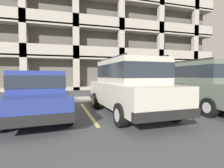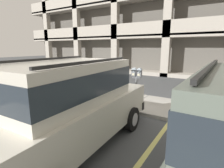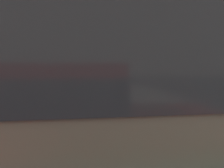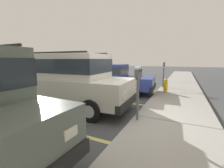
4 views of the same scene
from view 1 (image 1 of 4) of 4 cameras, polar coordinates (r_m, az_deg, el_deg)
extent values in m
cube|color=#444749|center=(8.84, 0.19, -6.71)|extent=(80.00, 80.00, 0.10)
cube|color=#9E9B93|center=(10.06, -1.91, -4.91)|extent=(40.00, 2.20, 0.12)
cube|color=#606060|center=(9.86, -25.14, -4.97)|extent=(0.03, 2.16, 0.00)
cube|color=#606060|center=(10.05, -1.91, -4.56)|extent=(0.03, 2.16, 0.00)
cube|color=#606060|center=(11.70, 17.47, -3.65)|extent=(0.03, 2.16, 0.00)
cube|color=#606060|center=(14.30, 30.94, -2.77)|extent=(0.03, 2.16, 0.00)
cube|color=#DBD16B|center=(7.40, -32.62, -8.61)|extent=(0.12, 4.80, 0.01)
cube|color=#DBD16B|center=(7.16, -8.38, -8.56)|extent=(0.12, 4.80, 0.01)
cube|color=#DBD16B|center=(8.14, 13.44, -7.23)|extent=(0.12, 4.80, 0.01)
cube|color=#DBD16B|center=(9.98, 28.81, -5.65)|extent=(0.12, 4.80, 0.01)
cube|color=beige|center=(6.45, 5.43, -3.27)|extent=(2.05, 4.78, 0.80)
cube|color=beige|center=(6.37, 5.65, 4.04)|extent=(1.75, 2.98, 0.84)
cube|color=#232B33|center=(6.37, 5.65, 4.23)|extent=(1.77, 3.01, 0.46)
cube|color=black|center=(8.62, -0.92, -3.60)|extent=(1.88, 0.24, 0.24)
cube|color=black|center=(4.51, 17.74, -9.63)|extent=(1.88, 0.24, 0.24)
cube|color=silver|center=(8.83, 2.50, -1.10)|extent=(0.24, 0.04, 0.14)
cube|color=silver|center=(8.48, -4.70, -1.27)|extent=(0.24, 0.04, 0.14)
cylinder|color=black|center=(8.18, 6.98, -4.81)|extent=(0.23, 0.67, 0.66)
cylinder|color=#B2B2B7|center=(8.18, 6.98, -4.81)|extent=(0.24, 0.37, 0.36)
cylinder|color=black|center=(7.58, -5.44, -5.41)|extent=(0.23, 0.67, 0.66)
cylinder|color=#B2B2B7|center=(7.58, -5.44, -5.41)|extent=(0.24, 0.37, 0.36)
cylinder|color=black|center=(5.74, 19.90, -8.22)|extent=(0.23, 0.67, 0.66)
cylinder|color=#B2B2B7|center=(5.74, 19.90, -8.22)|extent=(0.24, 0.37, 0.36)
cylinder|color=black|center=(4.84, 2.73, -10.11)|extent=(0.23, 0.67, 0.66)
cylinder|color=#B2B2B7|center=(4.84, 2.73, -10.11)|extent=(0.24, 0.37, 0.36)
cube|color=black|center=(6.71, 11.08, 7.88)|extent=(0.17, 2.62, 0.05)
cube|color=black|center=(6.14, -0.25, 8.40)|extent=(0.17, 2.62, 0.05)
cube|color=navy|center=(6.40, -22.80, -4.70)|extent=(2.05, 4.52, 0.60)
cube|color=navy|center=(6.05, -23.00, 0.77)|extent=(1.65, 2.10, 0.64)
cube|color=#232B33|center=(6.05, -23.01, 0.92)|extent=(1.68, 2.12, 0.35)
cube|color=black|center=(8.56, -22.32, -4.05)|extent=(1.74, 0.30, 0.24)
cube|color=black|center=(4.30, -23.68, -10.74)|extent=(1.74, 0.30, 0.24)
cube|color=silver|center=(8.59, -18.82, -2.36)|extent=(0.24, 0.05, 0.14)
cube|color=silver|center=(8.62, -25.85, -2.48)|extent=(0.24, 0.05, 0.14)
cylinder|color=black|center=(7.81, -16.29, -5.49)|extent=(0.21, 0.61, 0.60)
cylinder|color=#B2B2B7|center=(7.81, -16.29, -5.49)|extent=(0.21, 0.34, 0.33)
cylinder|color=black|center=(7.86, -28.55, -5.67)|extent=(0.21, 0.61, 0.60)
cylinder|color=#B2B2B7|center=(7.86, -28.55, -5.67)|extent=(0.21, 0.34, 0.33)
cylinder|color=black|center=(5.14, -13.77, -9.76)|extent=(0.21, 0.61, 0.60)
cylinder|color=#B2B2B7|center=(5.14, -13.77, -9.76)|extent=(0.21, 0.34, 0.33)
cylinder|color=black|center=(5.21, -32.56, -9.96)|extent=(0.21, 0.61, 0.60)
cylinder|color=#B2B2B7|center=(5.21, -32.56, -9.96)|extent=(0.21, 0.34, 0.33)
cube|color=#5B665B|center=(8.40, 26.72, -2.15)|extent=(1.96, 4.75, 0.80)
cube|color=#5B665B|center=(8.33, 27.07, 3.45)|extent=(1.70, 2.96, 0.84)
cube|color=#232B33|center=(8.33, 27.08, 3.60)|extent=(1.72, 2.98, 0.46)
cube|color=black|center=(10.26, 18.11, -2.71)|extent=(1.88, 0.21, 0.24)
cube|color=silver|center=(10.59, 20.58, -0.63)|extent=(0.24, 0.04, 0.14)
cube|color=silver|center=(9.98, 15.23, -0.75)|extent=(0.24, 0.04, 0.14)
cylinder|color=black|center=(10.12, 25.04, -3.59)|extent=(0.22, 0.67, 0.66)
cylinder|color=#B2B2B7|center=(10.12, 25.04, -3.59)|extent=(0.23, 0.37, 0.36)
cylinder|color=black|center=(9.08, 16.23, -4.15)|extent=(0.22, 0.67, 0.66)
cylinder|color=#B2B2B7|center=(9.08, 16.23, -4.15)|extent=(0.23, 0.37, 0.36)
cylinder|color=black|center=(6.77, 29.11, -6.73)|extent=(0.22, 0.67, 0.66)
cylinder|color=#B2B2B7|center=(6.77, 29.11, -6.73)|extent=(0.23, 0.37, 0.36)
cube|color=black|center=(8.83, 30.49, 6.31)|extent=(0.12, 2.62, 0.05)
cube|color=black|center=(7.91, 23.41, 6.92)|extent=(0.12, 2.62, 0.05)
cube|color=black|center=(11.90, 29.49, -2.34)|extent=(1.74, 0.24, 0.24)
cube|color=silver|center=(12.28, 31.15, -1.11)|extent=(0.24, 0.04, 0.14)
cube|color=silver|center=(11.57, 27.44, -1.23)|extent=(0.24, 0.04, 0.14)
cylinder|color=black|center=(10.77, 29.14, -3.48)|extent=(0.19, 0.61, 0.60)
cylinder|color=#B2B2B7|center=(10.77, 29.14, -3.48)|extent=(0.19, 0.34, 0.33)
cylinder|color=#595B60|center=(9.16, 1.31, -1.75)|extent=(0.07, 0.07, 1.13)
cube|color=#595B60|center=(9.14, 1.31, 1.97)|extent=(0.28, 0.06, 0.06)
cube|color=#515459|center=(9.11, 0.71, 2.84)|extent=(0.15, 0.11, 0.22)
cylinder|color=#8C99A3|center=(9.11, 0.71, 3.54)|extent=(0.15, 0.11, 0.15)
cube|color=#B7B293|center=(9.05, 0.82, 2.60)|extent=(0.08, 0.01, 0.08)
cube|color=#515459|center=(9.17, 1.91, 2.84)|extent=(0.15, 0.11, 0.22)
cylinder|color=#8C99A3|center=(9.17, 1.91, 3.53)|extent=(0.15, 0.11, 0.15)
cube|color=#B7B293|center=(9.11, 2.02, 2.60)|extent=(0.08, 0.01, 0.08)
cube|color=#5C5851|center=(23.75, -12.92, 21.37)|extent=(31.36, 8.80, 18.00)
cube|color=#A8A093|center=(21.94, -12.57, -0.56)|extent=(32.00, 10.00, 0.30)
cube|color=#A8A093|center=(21.97, -12.66, 7.28)|extent=(32.00, 10.00, 0.30)
cube|color=#A8A093|center=(17.17, -11.62, 10.41)|extent=(32.00, 0.20, 1.10)
cube|color=#A8A093|center=(22.41, -12.74, 14.95)|extent=(32.00, 10.00, 0.30)
cube|color=#A8A093|center=(17.82, -11.73, 20.01)|extent=(32.00, 0.20, 1.10)
cube|color=#A8A093|center=(23.23, -12.83, 22.20)|extent=(32.00, 10.00, 0.30)
cube|color=#A8A093|center=(19.65, 3.05, 25.52)|extent=(0.60, 0.50, 18.00)
cube|color=#A8A093|center=(21.48, 15.69, 23.39)|extent=(0.60, 0.50, 18.00)
cube|color=#A8A093|center=(24.06, 25.63, 20.92)|extent=(0.60, 0.50, 18.00)
cylinder|color=gold|center=(9.18, -25.11, -3.82)|extent=(0.20, 0.20, 0.55)
sphere|color=gold|center=(9.15, -25.15, -1.73)|extent=(0.18, 0.18, 0.18)
cylinder|color=gold|center=(9.03, -25.26, -3.75)|extent=(0.08, 0.10, 0.08)
cylinder|color=gold|center=(9.15, -24.18, -3.64)|extent=(0.10, 0.07, 0.07)
camera|label=2|loc=(6.20, 41.28, 10.16)|focal=28.00mm
camera|label=3|loc=(9.68, 32.22, 2.93)|focal=35.00mm
camera|label=4|loc=(11.84, 17.98, 4.41)|focal=24.00mm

